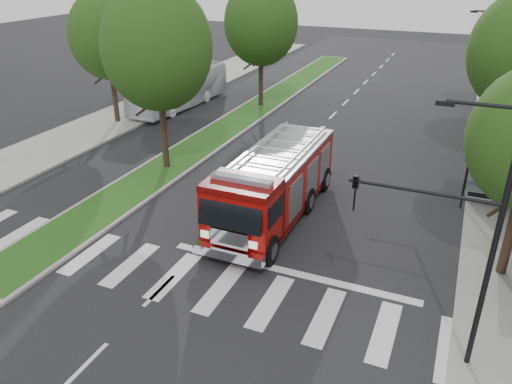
# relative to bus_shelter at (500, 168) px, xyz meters

# --- Properties ---
(ground) EXTENTS (140.00, 140.00, 0.00)m
(ground) POSITION_rel_bus_shelter_xyz_m (-11.20, -8.15, -2.04)
(ground) COLOR black
(ground) RESTS_ON ground
(sidewalk_left) EXTENTS (5.00, 80.00, 0.15)m
(sidewalk_left) POSITION_rel_bus_shelter_xyz_m (-25.70, 1.85, -1.96)
(sidewalk_left) COLOR gray
(sidewalk_left) RESTS_ON ground
(median) EXTENTS (3.00, 50.00, 0.15)m
(median) POSITION_rel_bus_shelter_xyz_m (-17.20, 9.85, -1.96)
(median) COLOR gray
(median) RESTS_ON ground
(bus_shelter) EXTENTS (3.20, 1.60, 2.61)m
(bus_shelter) POSITION_rel_bus_shelter_xyz_m (0.00, 0.00, 0.00)
(bus_shelter) COLOR black
(bus_shelter) RESTS_ON ground
(tree_median_near) EXTENTS (5.80, 5.80, 10.16)m
(tree_median_near) POSITION_rel_bus_shelter_xyz_m (-17.20, -2.15, 4.77)
(tree_median_near) COLOR black
(tree_median_near) RESTS_ON ground
(tree_median_far) EXTENTS (5.60, 5.60, 9.72)m
(tree_median_far) POSITION_rel_bus_shelter_xyz_m (-17.20, 11.85, 4.45)
(tree_median_far) COLOR black
(tree_median_far) RESTS_ON ground
(tree_left_mid) EXTENTS (5.20, 5.20, 9.16)m
(tree_left_mid) POSITION_rel_bus_shelter_xyz_m (-25.20, 3.85, 4.12)
(tree_left_mid) COLOR black
(tree_left_mid) RESTS_ON ground
(streetlight_right_near) EXTENTS (4.08, 0.22, 8.00)m
(streetlight_right_near) POSITION_rel_bus_shelter_xyz_m (-1.59, -11.65, 2.63)
(streetlight_right_near) COLOR black
(streetlight_right_near) RESTS_ON ground
(streetlight_right_far) EXTENTS (2.11, 0.20, 8.00)m
(streetlight_right_far) POSITION_rel_bus_shelter_xyz_m (-0.85, 11.85, 2.44)
(streetlight_right_far) COLOR black
(streetlight_right_far) RESTS_ON ground
(fire_engine) EXTENTS (3.06, 9.83, 3.40)m
(fire_engine) POSITION_rel_bus_shelter_xyz_m (-9.45, -5.12, -0.41)
(fire_engine) COLOR #5F0705
(fire_engine) RESTS_ON ground
(city_bus) EXTENTS (3.13, 10.97, 3.02)m
(city_bus) POSITION_rel_bus_shelter_xyz_m (-23.20, 9.45, -0.53)
(city_bus) COLOR silver
(city_bus) RESTS_ON ground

